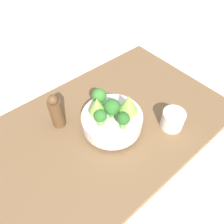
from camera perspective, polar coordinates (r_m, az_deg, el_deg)
The scene contains 11 objects.
ground_plane at distance 0.89m, azimuth -2.91°, elevation -5.48°, with size 6.00×6.00×0.00m, color beige.
table at distance 0.88m, azimuth -2.96°, elevation -4.76°, with size 1.05×0.62×0.04m.
bowl at distance 0.83m, azimuth 0.00°, elevation -2.26°, with size 0.23×0.23×0.07m.
romanesco_piece_near at distance 0.76m, azimuth -3.89°, elevation 1.59°, with size 0.06×0.06×0.10m.
broccoli_floret_right at distance 0.75m, azimuth -3.08°, elevation -1.25°, with size 0.05×0.05×0.07m.
broccoli_floret_center at distance 0.77m, azimuth 0.00°, elevation 1.23°, with size 0.06×0.06×0.08m.
romanesco_piece_far at distance 0.75m, azimuth 4.27°, elevation 2.08°, with size 0.07×0.07×0.11m.
broccoli_floret_front at distance 0.80m, azimuth -3.36°, elevation 4.00°, with size 0.06×0.06×0.08m.
broccoli_floret_back at distance 0.74m, azimuth 2.96°, elevation -1.91°, with size 0.05×0.05×0.07m.
cup at distance 0.87m, azimuth 15.57°, elevation -1.90°, with size 0.09×0.09×0.08m.
pepper_mill at distance 0.84m, azimuth -14.36°, elevation 0.13°, with size 0.05×0.05×0.16m.
Camera 1 is at (0.30, 0.42, 0.73)m, focal length 35.00 mm.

